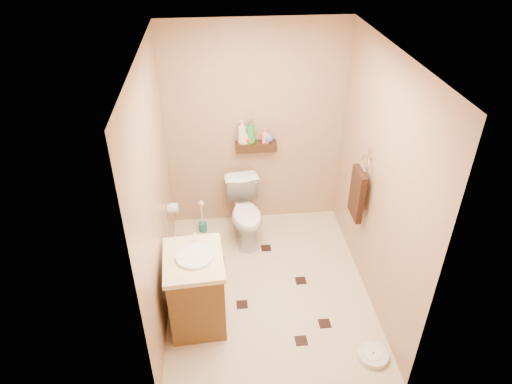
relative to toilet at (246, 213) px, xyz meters
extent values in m
plane|color=beige|center=(0.15, -0.83, -0.35)|extent=(2.50, 2.50, 0.00)
cube|color=tan|center=(0.15, 0.42, 0.85)|extent=(2.00, 0.04, 2.40)
cube|color=tan|center=(0.15, -2.08, 0.85)|extent=(2.00, 0.04, 2.40)
cube|color=tan|center=(-0.85, -0.83, 0.85)|extent=(0.04, 2.50, 2.40)
cube|color=tan|center=(1.15, -0.83, 0.85)|extent=(0.04, 2.50, 2.40)
cube|color=white|center=(0.15, -0.83, 2.05)|extent=(2.00, 2.50, 0.02)
cube|color=#39240F|center=(0.15, 0.34, 0.67)|extent=(0.46, 0.14, 0.10)
cube|color=black|center=(-0.13, -1.06, -0.35)|extent=(0.11, 0.11, 0.01)
cube|color=black|center=(0.51, -0.78, -0.35)|extent=(0.11, 0.11, 0.01)
cube|color=black|center=(0.37, -1.54, -0.35)|extent=(0.11, 0.11, 0.01)
cube|color=black|center=(-0.33, -0.38, -0.35)|extent=(0.11, 0.11, 0.01)
cube|color=black|center=(0.63, -1.37, -0.35)|extent=(0.11, 0.11, 0.01)
cube|color=black|center=(0.21, -0.23, -0.35)|extent=(0.11, 0.11, 0.01)
imported|color=white|center=(0.00, 0.00, 0.00)|extent=(0.46, 0.73, 0.70)
cube|color=brown|center=(-0.55, -1.19, 0.01)|extent=(0.51, 0.62, 0.72)
cube|color=#FCF7B6|center=(-0.55, -1.19, 0.39)|extent=(0.55, 0.66, 0.05)
cylinder|color=white|center=(-0.53, -1.19, 0.42)|extent=(0.33, 0.33, 0.05)
cylinder|color=silver|center=(-0.53, -0.99, 0.48)|extent=(0.03, 0.03, 0.11)
cylinder|color=silver|center=(0.96, -1.78, -0.33)|extent=(0.35, 0.35, 0.05)
cylinder|color=white|center=(0.96, -1.78, -0.30)|extent=(0.16, 0.16, 0.01)
cylinder|color=#1A6862|center=(-0.51, 0.18, -0.30)|extent=(0.10, 0.10, 0.11)
cylinder|color=silver|center=(-0.51, 0.18, -0.10)|extent=(0.02, 0.02, 0.30)
sphere|color=silver|center=(-0.51, 0.18, 0.04)|extent=(0.07, 0.07, 0.07)
cube|color=silver|center=(1.13, -0.58, 1.03)|extent=(0.03, 0.06, 0.08)
torus|color=silver|center=(1.10, -0.58, 0.91)|extent=(0.02, 0.19, 0.19)
cube|color=black|center=(1.06, -0.58, 0.57)|extent=(0.06, 0.30, 0.52)
cylinder|color=silver|center=(-0.79, -0.18, 0.25)|extent=(0.11, 0.11, 0.11)
cylinder|color=silver|center=(-0.83, -0.18, 0.31)|extent=(0.04, 0.02, 0.02)
imported|color=silver|center=(-0.01, 0.34, 0.86)|extent=(0.13, 0.13, 0.27)
imported|color=yellow|center=(0.01, 0.34, 0.81)|extent=(0.09, 0.08, 0.18)
imported|color=red|center=(0.07, 0.34, 0.78)|extent=(0.13, 0.13, 0.13)
imported|color=#2E8A34|center=(0.09, 0.34, 0.86)|extent=(0.15, 0.15, 0.28)
imported|color=#FF8954|center=(0.25, 0.34, 0.80)|extent=(0.08, 0.08, 0.17)
imported|color=#4F5CC6|center=(0.29, 0.34, 0.79)|extent=(0.15, 0.15, 0.15)
camera|label=1|loc=(-0.31, -4.21, 3.03)|focal=32.00mm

